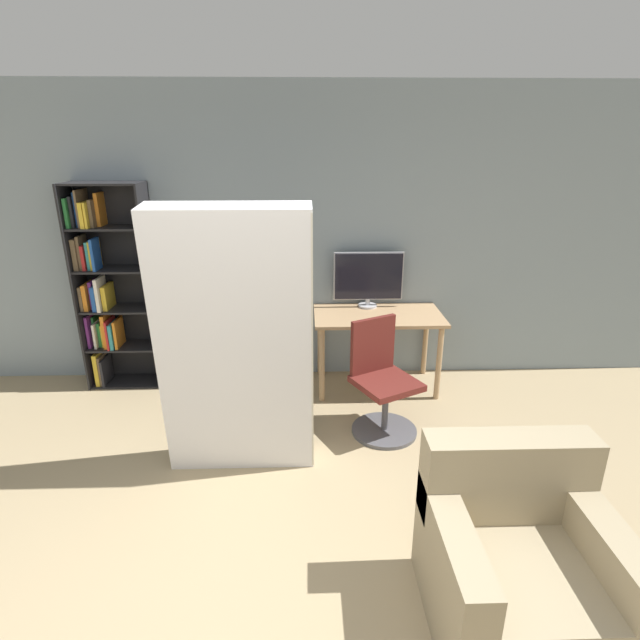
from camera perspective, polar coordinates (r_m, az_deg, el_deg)
The scene contains 7 objects.
wall_back at distance 4.69m, azimuth -6.10°, elevation 9.20°, with size 8.00×0.06×2.70m.
desk at distance 4.58m, azimuth 6.61°, elevation -0.51°, with size 1.16×0.64×0.73m.
monitor at distance 4.65m, azimuth 5.55°, elevation 4.82°, with size 0.65×0.18×0.52m.
office_chair at distance 4.00m, azimuth 7.09°, elevation -7.79°, with size 0.59×0.59×0.91m.
bookshelf at distance 4.94m, azimuth -22.96°, elevation 3.29°, with size 0.67×0.33×1.87m.
mattress_near at distance 3.34m, azimuth -9.46°, elevation -2.89°, with size 1.01×0.42×1.87m.
armchair at distance 2.81m, azimuth 21.72°, elevation -24.24°, with size 0.85×0.80×0.85m.
Camera 1 is at (0.35, -1.55, 2.21)m, focal length 28.00 mm.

